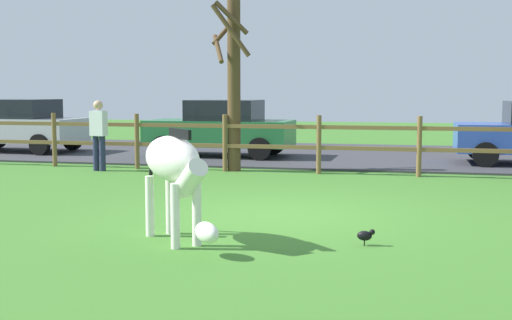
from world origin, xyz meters
name	(u,v)px	position (x,y,z in m)	size (l,w,h in m)	color
ground_plane	(278,214)	(0.00, 0.00, 0.00)	(60.00, 60.00, 0.00)	#3D7528
parking_asphalt	(341,155)	(0.00, 9.30, 0.03)	(28.00, 7.40, 0.05)	#38383D
paddock_fence	(319,141)	(-0.07, 5.00, 0.75)	(21.97, 0.11, 1.32)	brown
bare_tree	(233,79)	(-2.08, 5.11, 2.14)	(1.05, 1.08, 3.99)	#513A23
zebra	(175,168)	(-0.87, -2.11, 0.93)	(1.49, 1.52, 1.41)	white
crow_on_grass	(366,235)	(1.43, -1.76, 0.13)	(0.22, 0.10, 0.20)	black
parked_car_silver	(18,125)	(-9.52, 7.92, 0.84)	(4.08, 2.05, 1.56)	#B7BABF
parked_car_green	(221,128)	(-3.20, 7.93, 0.84)	(4.03, 1.94, 1.56)	#236B38
visitor_left_of_tree	(99,132)	(-5.14, 4.41, 0.91)	(0.39, 0.27, 1.64)	#232847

